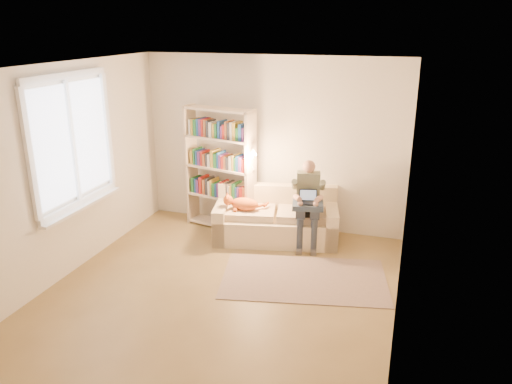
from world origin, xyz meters
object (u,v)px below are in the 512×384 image
(cat, at_px, (246,203))
(bookshelf, at_px, (220,163))
(sofa, at_px, (276,221))
(laptop, at_px, (302,199))
(person, at_px, (308,198))

(cat, distance_m, bookshelf, 0.79)
(cat, bearing_deg, sofa, 14.75)
(laptop, bearing_deg, bookshelf, 154.82)
(person, height_order, laptop, person)
(person, height_order, cat, person)
(sofa, distance_m, bookshelf, 1.21)
(bookshelf, bearing_deg, person, 3.66)
(sofa, bearing_deg, person, -17.27)
(sofa, xyz_separation_m, laptop, (0.41, -0.15, 0.44))
(sofa, height_order, cat, sofa)
(sofa, bearing_deg, bookshelf, 158.12)
(laptop, height_order, bookshelf, bookshelf)
(person, distance_m, bookshelf, 1.45)
(sofa, xyz_separation_m, cat, (-0.40, -0.20, 0.30))
(person, xyz_separation_m, laptop, (-0.06, -0.11, 0.02))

